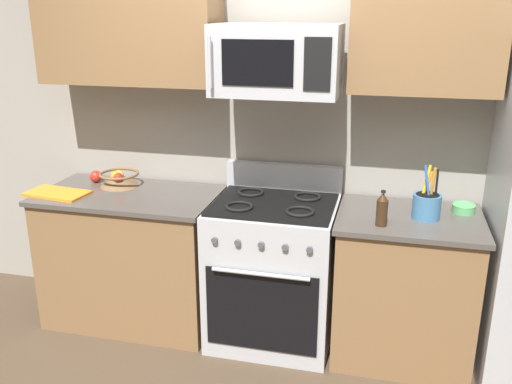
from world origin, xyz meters
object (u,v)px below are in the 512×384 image
range_oven (273,270)px  utensil_crock (427,205)px  cutting_board (57,193)px  microwave (277,60)px  prep_bowl (464,208)px  apple_loose (96,176)px  bottle_soy (382,210)px  fruit_basket (119,178)px

range_oven → utensil_crock: (0.89, -0.01, 0.52)m
cutting_board → microwave: bearing=6.8°
prep_bowl → apple_loose: bearing=179.5°
microwave → cutting_board: size_ratio=1.82×
bottle_soy → prep_bowl: 0.57m
utensil_crock → microwave: bearing=177.7°
cutting_board → prep_bowl: (2.51, 0.28, 0.02)m
microwave → utensil_crock: bearing=-2.3°
microwave → cutting_board: (-1.40, -0.17, -0.85)m
range_oven → utensil_crock: size_ratio=3.52×
range_oven → utensil_crock: utensil_crock is taller
fruit_basket → cutting_board: size_ratio=0.67×
apple_loose → cutting_board: size_ratio=0.21×
cutting_board → range_oven: bearing=5.6°
microwave → fruit_basket: size_ratio=2.71×
bottle_soy → cutting_board: bearing=178.6°
prep_bowl → range_oven: bearing=-172.7°
utensil_crock → prep_bowl: bearing=34.3°
bottle_soy → prep_bowl: size_ratio=1.51×
range_oven → bottle_soy: bearing=-16.2°
apple_loose → prep_bowl: size_ratio=0.61×
range_oven → microwave: size_ratio=1.51×
fruit_basket → bottle_soy: bottle_soy is taller
utensil_crock → prep_bowl: 0.27m
range_oven → apple_loose: (-1.29, 0.16, 0.48)m
cutting_board → bottle_soy: size_ratio=1.94×
bottle_soy → range_oven: bearing=163.8°
apple_loose → prep_bowl: 2.40m
fruit_basket → apple_loose: size_ratio=3.22×
prep_bowl → bottle_soy: bearing=-144.6°
fruit_basket → apple_loose: (-0.20, 0.04, -0.01)m
range_oven → fruit_basket: bearing=173.6°
cutting_board → bottle_soy: 2.05m
utensil_crock → fruit_basket: (-1.98, 0.13, -0.03)m
fruit_basket → range_oven: bearing=-6.4°
utensil_crock → fruit_basket: utensil_crock is taller
bottle_soy → prep_bowl: (0.46, 0.33, -0.07)m
utensil_crock → fruit_basket: size_ratio=1.17×
fruit_basket → bottle_soy: bearing=-10.1°
range_oven → cutting_board: (-1.40, -0.14, 0.45)m
utensil_crock → apple_loose: utensil_crock is taller
range_oven → fruit_basket: 1.21m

